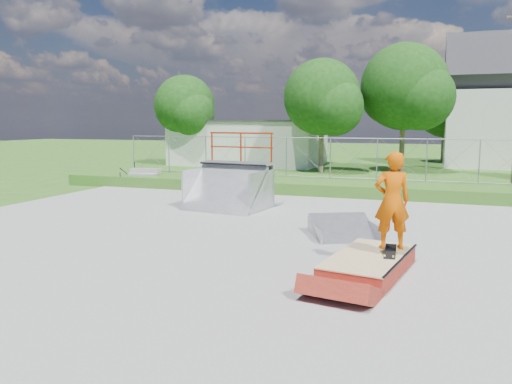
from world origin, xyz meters
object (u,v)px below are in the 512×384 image
quarter_pipe (226,172)px  flat_bank_ramp (344,229)px  skater (392,204)px  grind_box (369,265)px

quarter_pipe → flat_bank_ramp: (4.51, -2.92, -1.06)m
quarter_pipe → flat_bank_ramp: quarter_pipe is taller
quarter_pipe → skater: quarter_pipe is taller
grind_box → quarter_pipe: 8.12m
grind_box → skater: bearing=40.1°
quarter_pipe → skater: size_ratio=1.36×
flat_bank_ramp → skater: bearing=-88.4°
quarter_pipe → grind_box: bearing=-39.8°
grind_box → skater: skater is taller
grind_box → skater: (0.38, 0.22, 1.19)m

